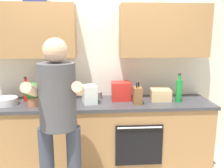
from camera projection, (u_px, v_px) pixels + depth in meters
name	position (u px, v px, depth m)	size (l,w,h in m)	color
ground_plane	(100.00, 167.00, 3.18)	(12.00, 12.00, 0.00)	#B2A893
back_wall_unit	(98.00, 53.00, 3.14)	(4.00, 0.38, 2.50)	silver
counter	(99.00, 135.00, 3.08)	(2.84, 0.67, 0.90)	#A37547
person_standing	(58.00, 114.00, 2.19)	(0.49, 0.45, 1.71)	#383D4C
bottle_soda	(179.00, 90.00, 2.97)	(0.07, 0.07, 0.36)	#198C33
bottle_hotsauce	(26.00, 91.00, 3.01)	(0.07, 0.07, 0.31)	red
bottle_oil	(63.00, 93.00, 3.01)	(0.05, 0.05, 0.28)	olive
bottle_juice	(56.00, 96.00, 2.74)	(0.07, 0.07, 0.33)	orange
bottle_vinegar	(60.00, 93.00, 2.89)	(0.05, 0.05, 0.31)	brown
cup_stoneware	(98.00, 95.00, 3.16)	(0.09, 0.09, 0.09)	slate
cup_coffee	(136.00, 94.00, 3.19)	(0.07, 0.07, 0.11)	white
mixing_bowl	(6.00, 101.00, 2.87)	(0.27, 0.27, 0.09)	silver
knife_block	(138.00, 95.00, 2.90)	(0.10, 0.14, 0.26)	brown
potted_herb	(33.00, 93.00, 2.78)	(0.20, 0.20, 0.29)	#9E6647
grocery_bag_produce	(90.00, 94.00, 2.93)	(0.16, 0.20, 0.22)	silver
grocery_bag_bread	(161.00, 95.00, 3.06)	(0.25, 0.21, 0.15)	tan
grocery_bag_crisps	(121.00, 91.00, 3.08)	(0.24, 0.22, 0.23)	red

